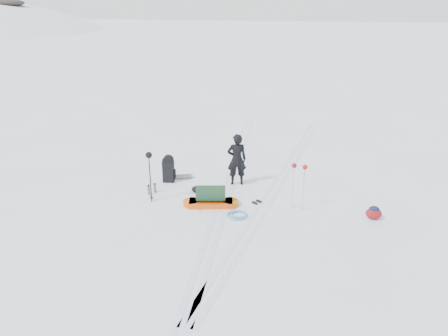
{
  "coord_description": "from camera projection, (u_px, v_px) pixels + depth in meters",
  "views": [
    {
      "loc": [
        2.29,
        -10.6,
        5.29
      ],
      "look_at": [
        -0.01,
        0.23,
        0.95
      ],
      "focal_mm": 35.0,
      "sensor_mm": 36.0,
      "label": 1
    }
  ],
  "objects": [
    {
      "name": "rope_coil",
      "position": [
        238.0,
        215.0,
        11.31
      ],
      "size": [
        0.68,
        0.68,
        0.07
      ],
      "rotation": [
        0.0,
        0.0,
        -0.32
      ],
      "color": "#539DCA",
      "rests_on": "ground"
    },
    {
      "name": "ski_tracks",
      "position": [
        250.0,
        192.0,
        12.7
      ],
      "size": [
        3.38,
        17.97,
        0.01
      ],
      "color": "silver",
      "rests_on": "ground"
    },
    {
      "name": "ski_poles_black",
      "position": [
        149.0,
        161.0,
        11.71
      ],
      "size": [
        0.18,
        0.21,
        1.45
      ],
      "rotation": [
        0.0,
        0.0,
        -0.3
      ],
      "color": "black",
      "rests_on": "ground"
    },
    {
      "name": "expedition_rucksack",
      "position": [
        170.0,
        169.0,
        13.32
      ],
      "size": [
        0.84,
        0.63,
        0.85
      ],
      "rotation": [
        0.0,
        0.0,
        0.12
      ],
      "color": "black",
      "rests_on": "ground"
    },
    {
      "name": "pulk_sled",
      "position": [
        211.0,
        198.0,
        11.8
      ],
      "size": [
        1.57,
        0.73,
        0.58
      ],
      "rotation": [
        0.0,
        0.0,
        0.21
      ],
      "color": "#EE4E0E",
      "rests_on": "ground"
    },
    {
      "name": "touring_skis_grey",
      "position": [
        208.0,
        197.0,
        12.37
      ],
      "size": [
        0.47,
        1.65,
        0.06
      ],
      "rotation": [
        0.0,
        0.0,
        1.43
      ],
      "color": "gray",
      "rests_on": "ground"
    },
    {
      "name": "stuff_sack",
      "position": [
        197.0,
        189.0,
        12.64
      ],
      "size": [
        0.36,
        0.31,
        0.2
      ],
      "rotation": [
        0.0,
        0.0,
        -0.27
      ],
      "color": "black",
      "rests_on": "ground"
    },
    {
      "name": "skier",
      "position": [
        237.0,
        159.0,
        12.97
      ],
      "size": [
        0.66,
        0.53,
        1.59
      ],
      "primitive_type": "imported",
      "rotation": [
        0.0,
        0.0,
        3.44
      ],
      "color": "black",
      "rests_on": "ground"
    },
    {
      "name": "ski_poles_silver",
      "position": [
        299.0,
        172.0,
        11.3
      ],
      "size": [
        0.41,
        0.19,
        1.29
      ],
      "rotation": [
        0.0,
        0.0,
        -0.04
      ],
      "color": "silver",
      "rests_on": "ground"
    },
    {
      "name": "small_daypack",
      "position": [
        374.0,
        213.0,
        11.12
      ],
      "size": [
        0.5,
        0.47,
        0.35
      ],
      "rotation": [
        0.0,
        0.0,
        -0.53
      ],
      "color": "maroon",
      "rests_on": "ground"
    },
    {
      "name": "touring_skis_white",
      "position": [
        257.0,
        203.0,
        12.01
      ],
      "size": [
        1.47,
        1.15,
        0.06
      ],
      "rotation": [
        0.0,
        0.0,
        -0.62
      ],
      "color": "silver",
      "rests_on": "ground"
    },
    {
      "name": "thermos_pair",
      "position": [
        152.0,
        189.0,
        12.57
      ],
      "size": [
        0.2,
        0.29,
        0.3
      ],
      "rotation": [
        0.0,
        0.0,
        0.3
      ],
      "color": "slate",
      "rests_on": "ground"
    },
    {
      "name": "ground",
      "position": [
        223.0,
        203.0,
        12.02
      ],
      "size": [
        200.0,
        200.0,
        0.0
      ],
      "primitive_type": "plane",
      "color": "white",
      "rests_on": "ground"
    }
  ]
}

